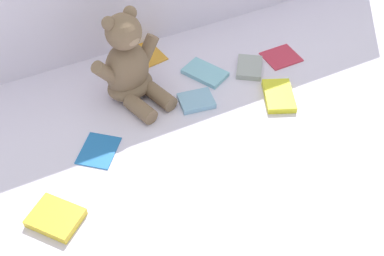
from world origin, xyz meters
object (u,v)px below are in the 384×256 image
at_px(book_case_4, 281,56).
at_px(book_case_6, 279,96).
at_px(book_case_8, 249,67).
at_px(teddy_bear, 129,67).
at_px(book_case_3, 196,101).
at_px(book_case_2, 56,218).
at_px(book_case_0, 146,53).
at_px(book_case_1, 205,73).
at_px(book_case_7, 99,150).

distance_m(book_case_4, book_case_6, 0.18).
relative_size(book_case_4, book_case_8, 1.03).
bearing_deg(teddy_bear, book_case_3, -55.55).
bearing_deg(book_case_8, book_case_4, 37.08).
height_order(book_case_2, book_case_8, book_case_2).
bearing_deg(book_case_8, book_case_6, -52.11).
xyz_separation_m(book_case_0, book_case_6, (0.25, -0.34, 0.01)).
distance_m(book_case_3, book_case_4, 0.32).
height_order(book_case_6, book_case_8, book_case_6).
distance_m(book_case_2, book_case_6, 0.66).
bearing_deg(book_case_0, book_case_4, -37.02).
height_order(book_case_1, book_case_6, book_case_6).
bearing_deg(book_case_7, book_case_0, -90.80).
height_order(book_case_2, book_case_4, book_case_2).
xyz_separation_m(book_case_3, book_case_7, (-0.29, -0.05, -0.00)).
relative_size(teddy_bear, book_case_6, 2.12).
relative_size(teddy_bear, book_case_4, 2.54).
bearing_deg(book_case_3, book_case_0, -162.04).
bearing_deg(book_case_6, book_case_2, -146.81).
bearing_deg(book_case_0, teddy_bear, -134.23).
bearing_deg(book_case_4, book_case_3, 100.83).
distance_m(teddy_bear, book_case_0, 0.20).
relative_size(teddy_bear, book_case_8, 2.63).
bearing_deg(book_case_0, book_case_1, -63.01).
xyz_separation_m(teddy_bear, book_case_7, (-0.15, -0.16, -0.09)).
bearing_deg(book_case_3, book_case_1, 150.51).
distance_m(book_case_0, book_case_3, 0.26).
xyz_separation_m(book_case_1, book_case_4, (0.24, -0.03, -0.00)).
xyz_separation_m(book_case_4, book_case_6, (-0.11, -0.15, 0.00)).
height_order(book_case_3, book_case_6, book_case_6).
xyz_separation_m(teddy_bear, book_case_4, (0.46, -0.05, -0.09)).
bearing_deg(book_case_0, book_case_8, -48.04).
bearing_deg(book_case_3, book_case_6, 77.44).
relative_size(book_case_3, book_case_6, 0.75).
distance_m(book_case_1, book_case_3, 0.12).
relative_size(book_case_2, book_case_4, 1.07).
height_order(book_case_7, book_case_8, book_case_8).
relative_size(book_case_2, book_case_7, 1.03).
height_order(book_case_2, book_case_7, book_case_2).
height_order(teddy_bear, book_case_3, teddy_bear).
xyz_separation_m(teddy_bear, book_case_0, (0.10, 0.14, -0.09)).
height_order(book_case_2, book_case_3, book_case_2).
bearing_deg(book_case_4, book_case_6, 143.63).
relative_size(book_case_1, book_case_6, 0.99).
height_order(book_case_1, book_case_4, book_case_1).
xyz_separation_m(teddy_bear, book_case_3, (0.14, -0.11, -0.09)).
relative_size(book_case_2, book_case_3, 1.19).
bearing_deg(book_case_1, teddy_bear, -31.75).
bearing_deg(book_case_3, book_case_8, 114.87).
height_order(book_case_3, book_case_8, same).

